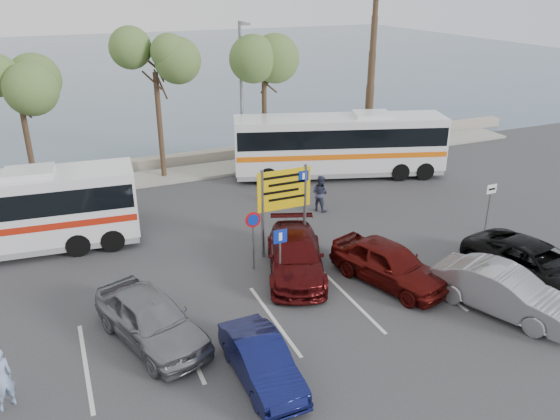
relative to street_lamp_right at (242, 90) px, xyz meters
name	(u,v)px	position (x,y,z in m)	size (l,w,h in m)	color
ground	(294,296)	(-3.00, -13.52, -4.60)	(120.00, 120.00, 0.00)	#363739
kerb_strip	(191,173)	(-3.00, 0.48, -4.52)	(44.00, 2.40, 0.15)	gray
seawall	(182,159)	(-3.00, 2.48, -4.30)	(48.00, 0.80, 0.60)	gray
sea	(99,65)	(-3.00, 46.48, -4.59)	(140.00, 140.00, 0.00)	#425E6A
tree_left	(16,75)	(-11.00, 0.48, 1.41)	(3.20, 3.20, 7.20)	#382619
tree_mid	(154,54)	(-4.50, 0.48, 2.06)	(3.20, 3.20, 8.00)	#382619
tree_right	(264,58)	(1.50, 0.48, 1.57)	(3.20, 3.20, 7.40)	#382619
street_lamp_right	(242,90)	(0.00, 0.00, 0.00)	(0.45, 1.15, 8.01)	slate
direction_sign	(284,196)	(-2.00, -10.32, -2.17)	(2.20, 0.12, 3.60)	slate
sign_no_stop	(253,231)	(-3.60, -11.13, -3.02)	(0.60, 0.08, 2.35)	slate
sign_parking	(280,250)	(-3.20, -12.73, -3.13)	(0.50, 0.07, 2.25)	slate
sign_taxi	(489,202)	(6.80, -12.03, -3.18)	(0.50, 0.07, 2.20)	slate
lane_markings	(275,319)	(-4.14, -14.52, -4.60)	(12.02, 4.20, 0.01)	silver
coach_bus_right	(339,147)	(4.50, -3.02, -2.95)	(11.61, 5.79, 3.56)	silver
car_silver_a	(151,318)	(-8.00, -14.07, -3.81)	(1.85, 4.60, 1.57)	slate
car_blue	(261,361)	(-5.60, -17.02, -3.99)	(1.29, 3.69, 1.22)	#0E1241
car_maroon	(295,256)	(-2.28, -12.02, -3.88)	(2.02, 4.96, 1.44)	#450B0C
car_red	(389,263)	(0.50, -13.98, -3.83)	(1.83, 4.54, 1.55)	#4E0D0B
suv_black	(537,265)	(5.30, -16.14, -3.86)	(2.45, 5.31, 1.48)	black
car_silver_b	(504,291)	(2.90, -17.02, -3.84)	(1.61, 4.61, 1.52)	gray
pedestrian_near	(1,379)	(-12.00, -15.42, -3.70)	(0.66, 0.43, 1.80)	#879DC4
pedestrian_far	(320,193)	(1.30, -7.02, -3.73)	(0.84, 0.66, 1.73)	#33364D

